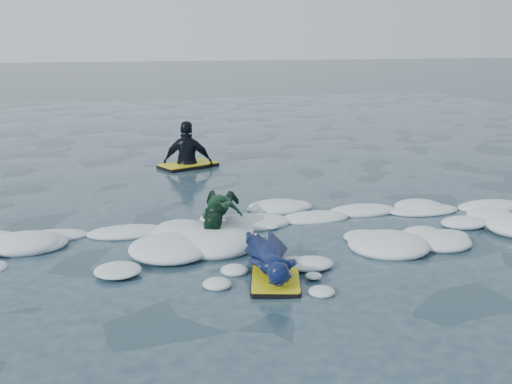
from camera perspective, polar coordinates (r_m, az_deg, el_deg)
ground at (r=8.31m, az=-4.83°, el=-6.33°), size 120.00×120.00×0.00m
foam_band at (r=9.28m, az=-5.82°, el=-4.16°), size 12.00×3.10×0.30m
prone_woman_unit at (r=7.82m, az=1.32°, el=-5.98°), size 0.82×1.64×0.41m
prone_child_unit at (r=9.52m, az=-3.09°, el=-1.90°), size 1.06×1.50×0.54m
waiting_rider_unit at (r=14.15m, az=-6.06°, el=2.52°), size 1.42×1.14×1.87m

